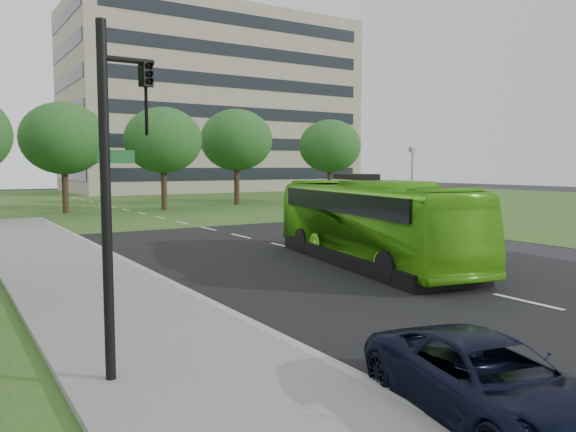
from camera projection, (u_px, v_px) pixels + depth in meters
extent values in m
plane|color=black|center=(373.00, 267.00, 19.42)|extent=(160.00, 160.00, 0.00)
cube|color=black|center=(170.00, 220.00, 36.32)|extent=(14.00, 120.00, 0.01)
cube|color=black|center=(208.00, 229.00, 31.25)|extent=(80.00, 12.00, 0.01)
cube|color=silver|center=(201.00, 227.00, 32.10)|extent=(0.15, 90.00, 0.01)
cube|color=gray|center=(267.00, 333.00, 11.44)|extent=(0.25, 60.00, 0.15)
cube|color=slate|center=(168.00, 351.00, 10.34)|extent=(4.00, 60.00, 0.14)
cube|color=#2B551C|center=(85.00, 200.00, 57.45)|extent=(120.00, 60.00, 0.01)
cube|color=gray|center=(212.00, 105.00, 82.32)|extent=(40.00, 20.00, 25.00)
cube|color=black|center=(243.00, 98.00, 73.82)|extent=(36.80, 0.10, 23.00)
cube|color=black|center=(68.00, 96.00, 71.74)|extent=(0.10, 18.40, 23.00)
cylinder|color=black|center=(65.00, 193.00, 41.67)|extent=(0.46, 0.46, 3.04)
ellipsoid|color=#184517|center=(63.00, 138.00, 41.31)|extent=(6.25, 6.25, 5.31)
cylinder|color=black|center=(164.00, 191.00, 44.72)|extent=(0.46, 0.46, 3.09)
ellipsoid|color=#184517|center=(163.00, 140.00, 44.36)|extent=(6.13, 6.13, 5.21)
cylinder|color=black|center=(237.00, 187.00, 51.11)|extent=(0.49, 0.49, 3.25)
ellipsoid|color=#184517|center=(236.00, 140.00, 50.74)|extent=(6.53, 6.53, 5.55)
cylinder|color=black|center=(330.00, 187.00, 54.42)|extent=(0.46, 0.46, 3.04)
ellipsoid|color=#184517|center=(330.00, 146.00, 54.07)|extent=(5.98, 5.98, 5.08)
imported|color=#52BC18|center=(370.00, 222.00, 19.92)|extent=(4.40, 10.99, 2.98)
imported|color=#BCBCC1|center=(380.00, 204.00, 41.05)|extent=(4.75, 2.55, 1.49)
imported|color=black|center=(488.00, 380.00, 7.63)|extent=(2.64, 4.35, 1.13)
cylinder|color=black|center=(106.00, 209.00, 8.56)|extent=(0.16, 0.16, 5.65)
cylinder|color=black|center=(128.00, 60.00, 8.57)|extent=(0.79, 0.09, 0.09)
imported|color=black|center=(147.00, 99.00, 8.77)|extent=(0.25, 0.28, 1.13)
cube|color=#195926|center=(116.00, 157.00, 8.58)|extent=(0.57, 0.05, 0.20)
cylinder|color=gray|center=(412.00, 183.00, 39.94)|extent=(0.14, 0.14, 4.54)
cube|color=gray|center=(413.00, 150.00, 39.73)|extent=(0.46, 0.42, 0.34)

